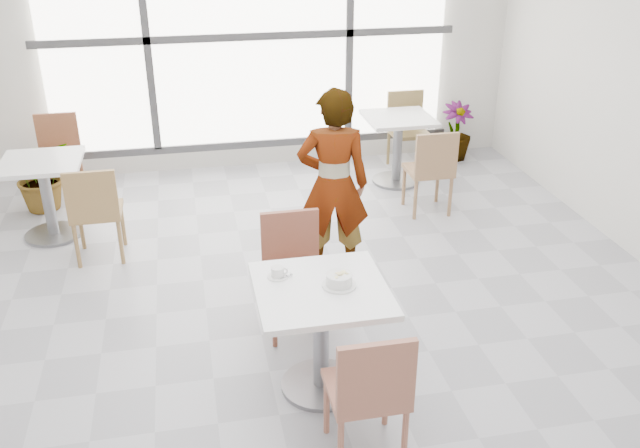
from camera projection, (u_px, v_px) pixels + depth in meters
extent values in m
plane|color=#9E9EA5|center=(312.00, 329.00, 5.08)|extent=(7.00, 7.00, 0.00)
plane|color=silver|center=(250.00, 35.00, 7.52)|extent=(6.00, 0.00, 6.00)
cube|color=white|center=(251.00, 36.00, 7.47)|extent=(4.40, 0.04, 2.40)
cube|color=#3F3F42|center=(251.00, 37.00, 7.44)|extent=(4.60, 0.05, 0.08)
cube|color=#3F3F42|center=(147.00, 41.00, 7.24)|extent=(0.08, 0.05, 2.40)
cube|color=#3F3F42|center=(350.00, 33.00, 7.64)|extent=(0.08, 0.05, 2.40)
cube|color=#3F3F42|center=(255.00, 144.00, 7.97)|extent=(4.60, 0.05, 0.08)
cube|color=white|center=(321.00, 290.00, 4.17)|extent=(0.80, 0.80, 0.04)
cylinder|color=gray|center=(321.00, 341.00, 4.34)|extent=(0.10, 0.10, 0.71)
cylinder|color=gray|center=(321.00, 384.00, 4.48)|extent=(0.52, 0.52, 0.03)
cube|color=#A5654F|center=(365.00, 390.00, 3.80)|extent=(0.42, 0.42, 0.04)
cube|color=#A5654F|center=(376.00, 378.00, 3.53)|extent=(0.42, 0.04, 0.42)
cylinder|color=#A5654F|center=(386.00, 396.00, 4.09)|extent=(0.04, 0.04, 0.41)
cylinder|color=#A5654F|center=(405.00, 439.00, 3.77)|extent=(0.04, 0.04, 0.41)
cylinder|color=#A5654F|center=(327.00, 405.00, 4.02)|extent=(0.04, 0.04, 0.41)
cube|color=brown|center=(295.00, 278.00, 4.90)|extent=(0.42, 0.42, 0.04)
cube|color=brown|center=(290.00, 238.00, 4.96)|extent=(0.42, 0.04, 0.42)
cylinder|color=brown|center=(274.00, 322.00, 4.80)|extent=(0.04, 0.04, 0.41)
cylinder|color=brown|center=(267.00, 295.00, 5.12)|extent=(0.04, 0.04, 0.41)
cylinder|color=brown|center=(325.00, 316.00, 4.87)|extent=(0.04, 0.04, 0.41)
cylinder|color=brown|center=(315.00, 290.00, 5.19)|extent=(0.04, 0.04, 0.41)
cylinder|color=silver|center=(339.00, 285.00, 4.18)|extent=(0.21, 0.21, 0.01)
cylinder|color=silver|center=(339.00, 279.00, 4.16)|extent=(0.16, 0.16, 0.07)
torus|color=silver|center=(339.00, 275.00, 4.14)|extent=(0.16, 0.16, 0.01)
cylinder|color=#C5B58B|center=(339.00, 280.00, 4.16)|extent=(0.14, 0.14, 0.05)
cylinder|color=#F7EE9F|center=(338.00, 275.00, 4.15)|extent=(0.03, 0.03, 0.02)
cylinder|color=beige|center=(336.00, 273.00, 4.16)|extent=(0.03, 0.03, 0.02)
cylinder|color=#F3E79D|center=(340.00, 273.00, 4.17)|extent=(0.03, 0.03, 0.01)
cylinder|color=beige|center=(341.00, 274.00, 4.15)|extent=(0.03, 0.03, 0.02)
cylinder|color=beige|center=(347.00, 274.00, 4.16)|extent=(0.03, 0.03, 0.02)
cylinder|color=beige|center=(336.00, 278.00, 4.11)|extent=(0.03, 0.03, 0.02)
cylinder|color=beige|center=(343.00, 272.00, 4.17)|extent=(0.03, 0.03, 0.02)
cylinder|color=#F2E59C|center=(340.00, 273.00, 4.16)|extent=(0.03, 0.03, 0.02)
cylinder|color=beige|center=(339.00, 274.00, 4.14)|extent=(0.03, 0.03, 0.01)
cylinder|color=#F8E2A0|center=(341.00, 275.00, 4.14)|extent=(0.03, 0.03, 0.01)
cylinder|color=beige|center=(340.00, 274.00, 4.15)|extent=(0.03, 0.03, 0.02)
cylinder|color=#F6F09F|center=(340.00, 275.00, 4.14)|extent=(0.03, 0.03, 0.02)
cylinder|color=white|center=(278.00, 276.00, 4.27)|extent=(0.13, 0.13, 0.01)
cylinder|color=white|center=(278.00, 272.00, 4.26)|extent=(0.08, 0.08, 0.06)
torus|color=white|center=(284.00, 271.00, 4.27)|extent=(0.05, 0.01, 0.05)
cylinder|color=black|center=(277.00, 268.00, 4.25)|extent=(0.07, 0.07, 0.00)
cube|color=#B8B8BD|center=(286.00, 276.00, 4.26)|extent=(0.09, 0.05, 0.00)
sphere|color=#B8B8BD|center=(291.00, 274.00, 4.28)|extent=(0.02, 0.02, 0.02)
imported|color=black|center=(333.00, 185.00, 5.51)|extent=(0.63, 0.47, 1.59)
cube|color=silver|center=(41.00, 162.00, 6.15)|extent=(0.70, 0.70, 0.04)
cylinder|color=slate|center=(48.00, 201.00, 6.31)|extent=(0.10, 0.10, 0.71)
cylinder|color=slate|center=(54.00, 234.00, 6.46)|extent=(0.52, 0.52, 0.03)
cube|color=silver|center=(399.00, 118.00, 7.35)|extent=(0.70, 0.70, 0.04)
cylinder|color=slate|center=(397.00, 152.00, 7.51)|extent=(0.10, 0.10, 0.71)
cylinder|color=slate|center=(396.00, 180.00, 7.66)|extent=(0.52, 0.52, 0.03)
cube|color=olive|center=(97.00, 212.00, 5.92)|extent=(0.42, 0.42, 0.04)
cube|color=olive|center=(91.00, 196.00, 5.65)|extent=(0.42, 0.04, 0.42)
cylinder|color=olive|center=(123.00, 224.00, 6.21)|extent=(0.04, 0.04, 0.41)
cylinder|color=olive|center=(121.00, 242.00, 5.89)|extent=(0.04, 0.04, 0.41)
cylinder|color=olive|center=(81.00, 228.00, 6.14)|extent=(0.04, 0.04, 0.41)
cylinder|color=olive|center=(77.00, 246.00, 5.83)|extent=(0.04, 0.04, 0.41)
cube|color=brown|center=(59.00, 160.00, 7.06)|extent=(0.42, 0.42, 0.04)
cube|color=brown|center=(57.00, 133.00, 7.12)|extent=(0.42, 0.04, 0.42)
cylinder|color=brown|center=(41.00, 188.00, 6.96)|extent=(0.04, 0.04, 0.41)
cylinder|color=brown|center=(47.00, 176.00, 7.28)|extent=(0.04, 0.04, 0.41)
cylinder|color=brown|center=(78.00, 186.00, 7.03)|extent=(0.04, 0.04, 0.41)
cylinder|color=brown|center=(82.00, 173.00, 7.35)|extent=(0.04, 0.04, 0.41)
cube|color=#966E4A|center=(428.00, 170.00, 6.80)|extent=(0.42, 0.42, 0.04)
cube|color=#966E4A|center=(437.00, 155.00, 6.53)|extent=(0.42, 0.04, 0.42)
cylinder|color=#966E4A|center=(437.00, 183.00, 7.09)|extent=(0.04, 0.04, 0.41)
cylinder|color=#966E4A|center=(450.00, 197.00, 6.77)|extent=(0.04, 0.04, 0.41)
cylinder|color=#966E4A|center=(404.00, 186.00, 7.02)|extent=(0.04, 0.04, 0.41)
cylinder|color=#966E4A|center=(415.00, 200.00, 6.70)|extent=(0.04, 0.04, 0.41)
cube|color=olive|center=(409.00, 133.00, 7.86)|extent=(0.42, 0.42, 0.04)
cube|color=olive|center=(405.00, 109.00, 7.92)|extent=(0.42, 0.04, 0.42)
cylinder|color=olive|center=(398.00, 158.00, 7.76)|extent=(0.04, 0.04, 0.41)
cylinder|color=olive|center=(388.00, 148.00, 8.08)|extent=(0.04, 0.04, 0.41)
cylinder|color=olive|center=(428.00, 156.00, 7.83)|extent=(0.04, 0.04, 0.41)
cylinder|color=olive|center=(418.00, 145.00, 8.15)|extent=(0.04, 0.04, 0.41)
imported|color=#507F44|center=(42.00, 174.00, 6.87)|extent=(0.78, 0.72, 0.74)
imported|color=#598A42|center=(456.00, 131.00, 8.19)|extent=(0.41, 0.41, 0.68)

